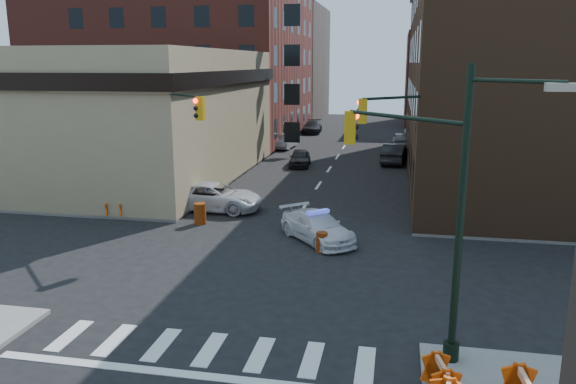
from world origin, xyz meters
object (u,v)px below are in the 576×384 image
at_px(police_car, 317,227).
at_px(barricade_nw_a, 116,209).
at_px(parked_car_wfar, 285,141).
at_px(pedestrian_a, 145,198).
at_px(barrel_bank, 200,214).
at_px(pedestrian_b, 104,190).
at_px(parked_car_wnear, 300,158).
at_px(barrel_road, 322,242).
at_px(barricade_se_a, 440,377).
at_px(parked_car_enear, 394,153).
at_px(pickup, 214,197).

relative_size(police_car, barricade_nw_a, 4.34).
bearing_deg(parked_car_wfar, pedestrian_a, -91.13).
bearing_deg(barrel_bank, pedestrian_b, 162.28).
distance_m(police_car, parked_car_wfar, 29.03).
distance_m(parked_car_wnear, parked_car_wfar, 9.59).
xyz_separation_m(pedestrian_b, barrel_bank, (6.50, -2.08, -0.53)).
height_order(police_car, barrel_road, police_car).
bearing_deg(police_car, barricade_se_a, -108.72).
distance_m(parked_car_enear, pedestrian_a, 23.25).
xyz_separation_m(parked_car_wnear, parked_car_wfar, (-3.00, 9.11, 0.03)).
height_order(pedestrian_a, barrel_road, pedestrian_a).
xyz_separation_m(parked_car_wnear, barricade_nw_a, (-7.00, -17.29, -0.12)).
height_order(parked_car_enear, pedestrian_a, pedestrian_a).
xyz_separation_m(police_car, parked_car_wfar, (-7.12, 28.14, 0.03)).
relative_size(pickup, pedestrian_a, 3.34).
bearing_deg(barrel_road, pedestrian_a, 158.07).
distance_m(pickup, pedestrian_a, 3.81).
distance_m(parked_car_enear, pedestrian_b, 24.24).
distance_m(pickup, parked_car_wnear, 14.76).
height_order(police_car, pickup, pickup).
height_order(barricade_se_a, barricade_nw_a, barricade_se_a).
relative_size(pedestrian_b, barrel_road, 2.07).
height_order(parked_car_wfar, parked_car_enear, parked_car_enear).
height_order(pickup, parked_car_enear, parked_car_enear).
xyz_separation_m(pedestrian_a, pedestrian_b, (-3.02, 1.13, 0.11)).
height_order(pedestrian_a, pedestrian_b, pedestrian_b).
relative_size(pickup, parked_car_wfar, 1.30).
xyz_separation_m(pedestrian_b, barricade_nw_a, (1.73, -1.98, -0.53)).
height_order(parked_car_enear, barricade_se_a, parked_car_enear).
relative_size(parked_car_enear, pedestrian_a, 3.03).
relative_size(parked_car_wnear, barrel_road, 4.39).
distance_m(pickup, parked_car_wfar, 23.68).
bearing_deg(parked_car_enear, barricade_se_a, 98.74).
bearing_deg(pedestrian_b, barrel_bank, -11.93).
relative_size(police_car, parked_car_enear, 0.93).
bearing_deg(police_car, parked_car_wfar, 63.72).
relative_size(pickup, barricade_nw_a, 5.17).
height_order(parked_car_wfar, pedestrian_b, pedestrian_b).
bearing_deg(parked_car_enear, pedestrian_a, 61.79).
bearing_deg(parked_car_wnear, barricade_nw_a, -117.25).
relative_size(barricade_se_a, barricade_nw_a, 1.05).
bearing_deg(barricade_se_a, barrel_road, 9.13).
bearing_deg(pickup, barricade_nw_a, 124.40).
distance_m(pedestrian_b, barricade_nw_a, 2.68).
relative_size(parked_car_enear, barrel_road, 5.55).
distance_m(pickup, parked_car_enear, 19.89).
height_order(parked_car_wnear, parked_car_wfar, parked_car_wfar).
height_order(pickup, parked_car_wnear, pickup).
bearing_deg(barrel_road, barrel_bank, 154.87).
bearing_deg(parked_car_wnear, parked_car_enear, 14.77).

